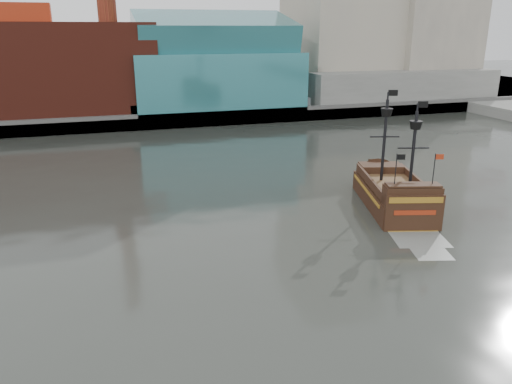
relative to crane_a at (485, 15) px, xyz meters
name	(u,v)px	position (x,y,z in m)	size (l,w,h in m)	color
ground	(333,336)	(-78.63, -82.00, -19.11)	(400.00, 400.00, 0.00)	#282B26
promenade_far	(150,100)	(-78.63, 10.00, -18.11)	(220.00, 60.00, 2.00)	slate
seawall	(169,121)	(-78.63, -19.50, -17.81)	(220.00, 1.00, 2.60)	#4C4C49
crane_a	(485,15)	(0.00, 0.00, 0.00)	(22.50, 4.00, 32.25)	slate
crane_b	(486,30)	(9.60, 10.00, -3.54)	(19.10, 4.00, 26.25)	slate
pirate_ship	(393,197)	(-64.11, -64.93, -18.07)	(8.65, 16.06, 11.53)	black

